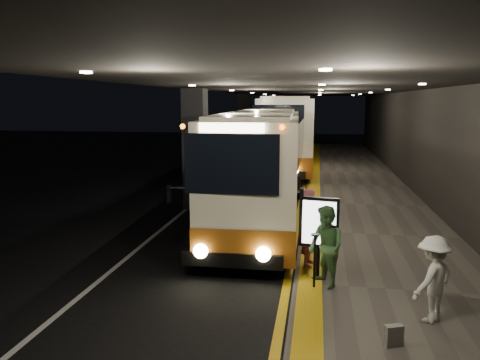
% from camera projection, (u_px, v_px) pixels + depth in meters
% --- Properties ---
extents(ground, '(90.00, 90.00, 0.00)m').
position_uv_depth(ground, '(212.00, 241.00, 13.42)').
color(ground, black).
extents(lane_line_white, '(0.12, 50.00, 0.01)m').
position_uv_depth(lane_line_white, '(195.00, 202.00, 18.57)').
color(lane_line_white, silver).
rests_on(lane_line_white, ground).
extents(kerb_stripe_yellow, '(0.18, 50.00, 0.01)m').
position_uv_depth(kerb_stripe_yellow, '(300.00, 205.00, 17.90)').
color(kerb_stripe_yellow, gold).
rests_on(kerb_stripe_yellow, ground).
extents(sidewalk, '(4.50, 50.00, 0.15)m').
position_uv_depth(sidewalk, '(365.00, 206.00, 17.51)').
color(sidewalk, '#514C44').
rests_on(sidewalk, ground).
extents(tactile_strip, '(0.50, 50.00, 0.01)m').
position_uv_depth(tactile_strip, '(314.00, 202.00, 17.80)').
color(tactile_strip, gold).
rests_on(tactile_strip, sidewalk).
extents(terminal_wall, '(0.10, 50.00, 6.00)m').
position_uv_depth(terminal_wall, '(433.00, 128.00, 16.66)').
color(terminal_wall, black).
rests_on(terminal_wall, ground).
extents(support_columns, '(0.80, 24.80, 4.40)m').
position_uv_depth(support_columns, '(195.00, 149.00, 17.18)').
color(support_columns, black).
rests_on(support_columns, ground).
extents(canopy, '(9.00, 50.00, 0.40)m').
position_uv_depth(canopy, '(307.00, 83.00, 17.11)').
color(canopy, black).
rests_on(canopy, support_columns).
extents(coach_main, '(2.79, 11.37, 3.52)m').
position_uv_depth(coach_main, '(262.00, 171.00, 15.45)').
color(coach_main, beige).
rests_on(coach_main, ground).
extents(coach_second, '(3.25, 13.01, 4.06)m').
position_uv_depth(coach_second, '(287.00, 135.00, 27.60)').
color(coach_second, beige).
rests_on(coach_second, ground).
extents(passenger_boarding, '(0.51, 0.71, 1.82)m').
position_uv_depth(passenger_boarding, '(310.00, 228.00, 10.81)').
color(passenger_boarding, '#B15265').
rests_on(passenger_boarding, sidewalk).
extents(passenger_waiting_green, '(0.88, 0.97, 1.70)m').
position_uv_depth(passenger_waiting_green, '(326.00, 247.00, 9.61)').
color(passenger_waiting_green, '#457340').
rests_on(passenger_waiting_green, sidewalk).
extents(passenger_waiting_white, '(1.02, 1.04, 1.54)m').
position_uv_depth(passenger_waiting_white, '(433.00, 279.00, 8.09)').
color(passenger_waiting_white, white).
rests_on(passenger_waiting_white, sidewalk).
extents(bag_polka, '(0.31, 0.22, 0.35)m').
position_uv_depth(bag_polka, '(394.00, 336.00, 7.33)').
color(bag_polka, black).
rests_on(bag_polka, sidewalk).
extents(info_sign, '(0.85, 0.26, 1.79)m').
position_uv_depth(info_sign, '(319.00, 224.00, 10.00)').
color(info_sign, black).
rests_on(info_sign, sidewalk).
extents(stanchion_post, '(0.05, 0.05, 1.13)m').
position_uv_depth(stanchion_post, '(315.00, 261.00, 9.58)').
color(stanchion_post, black).
rests_on(stanchion_post, sidewalk).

